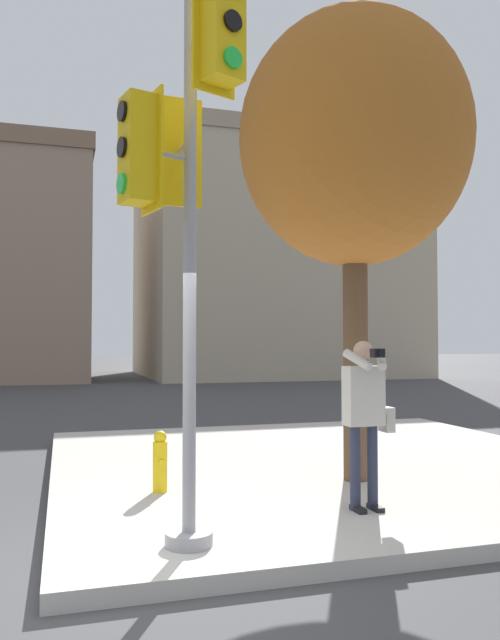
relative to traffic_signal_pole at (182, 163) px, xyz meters
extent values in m
plane|color=#424244|center=(-0.61, -0.19, -3.45)|extent=(160.00, 160.00, 0.00)
cube|color=#BCB7AD|center=(2.89, 3.31, -3.37)|extent=(8.00, 8.00, 0.16)
cylinder|color=#939399|center=(0.08, 0.02, -3.24)|extent=(0.41, 0.41, 0.12)
cylinder|color=#939399|center=(0.08, 0.02, -0.58)|extent=(0.11, 0.11, 5.20)
cylinder|color=#939399|center=(0.06, 0.23, 0.22)|extent=(0.07, 0.31, 0.05)
cube|color=#E5B70C|center=(0.04, 0.51, 0.22)|extent=(0.32, 0.26, 0.90)
cube|color=#E5B70C|center=(0.05, 0.38, 0.22)|extent=(0.42, 0.05, 1.02)
cylinder|color=black|center=(0.03, 0.64, 0.52)|extent=(0.17, 0.04, 0.17)
cylinder|color=black|center=(0.03, 0.64, 0.22)|extent=(0.17, 0.04, 0.17)
cylinder|color=green|center=(0.03, 0.64, -0.08)|extent=(0.17, 0.04, 0.17)
cylinder|color=#939399|center=(0.15, -0.18, 1.03)|extent=(0.16, 0.31, 0.05)
cube|color=#E5B70C|center=(0.26, -0.43, 1.03)|extent=(0.37, 0.33, 0.90)
cube|color=#E5B70C|center=(0.21, -0.31, 1.03)|extent=(0.40, 0.18, 1.02)
cylinder|color=black|center=(0.31, -0.56, 1.03)|extent=(0.17, 0.09, 0.17)
cylinder|color=green|center=(0.31, -0.56, 0.73)|extent=(0.17, 0.09, 0.17)
cylinder|color=#939399|center=(-0.13, -0.03, 0.05)|extent=(0.31, 0.13, 0.05)
cube|color=#E5B70C|center=(-0.40, -0.10, 0.05)|extent=(0.31, 0.35, 0.90)
cube|color=#E5B70C|center=(-0.27, -0.07, 0.05)|extent=(0.13, 0.41, 1.02)
cylinder|color=black|center=(-0.53, -0.14, 0.35)|extent=(0.07, 0.17, 0.17)
cylinder|color=black|center=(-0.53, -0.14, 0.05)|extent=(0.07, 0.17, 0.17)
cylinder|color=green|center=(-0.53, -0.14, -0.25)|extent=(0.07, 0.17, 0.17)
cube|color=black|center=(1.95, 0.57, -3.27)|extent=(0.09, 0.24, 0.05)
cube|color=black|center=(2.15, 0.57, -3.27)|extent=(0.09, 0.24, 0.05)
cylinder|color=#282D42|center=(1.95, 0.63, -2.86)|extent=(0.11, 0.11, 0.87)
cylinder|color=#282D42|center=(2.15, 0.63, -2.86)|extent=(0.11, 0.11, 0.87)
cube|color=beige|center=(2.05, 0.63, -2.11)|extent=(0.40, 0.22, 0.62)
sphere|color=tan|center=(2.05, 0.63, -1.64)|extent=(0.21, 0.21, 0.21)
cube|color=black|center=(2.05, 0.32, -1.66)|extent=(0.12, 0.10, 0.09)
cylinder|color=black|center=(2.05, 0.25, -1.66)|extent=(0.06, 0.08, 0.06)
cylinder|color=beige|center=(1.92, 0.49, -1.73)|extent=(0.23, 0.35, 0.22)
cylinder|color=beige|center=(2.19, 0.49, -1.73)|extent=(0.23, 0.35, 0.22)
cube|color=#B7B2A8|center=(2.33, 0.65, -2.37)|extent=(0.10, 0.20, 0.26)
cylinder|color=brown|center=(2.61, 1.93, -1.64)|extent=(0.32, 0.32, 3.32)
ellipsoid|color=#A86023|center=(2.61, 1.93, 1.07)|extent=(2.98, 2.98, 3.28)
cylinder|color=yellow|center=(0.13, 2.01, -3.00)|extent=(0.17, 0.17, 0.58)
sphere|color=yellow|center=(0.13, 2.01, -2.66)|extent=(0.15, 0.15, 0.15)
cylinder|color=yellow|center=(0.13, 1.89, -2.94)|extent=(0.08, 0.06, 0.08)
cube|color=tan|center=(10.59, 29.15, 2.58)|extent=(14.40, 12.43, 12.07)
cube|color=gray|center=(10.59, 29.15, 9.02)|extent=(14.60, 12.63, 0.80)
camera|label=1|loc=(-0.98, -5.30, -1.55)|focal=35.00mm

